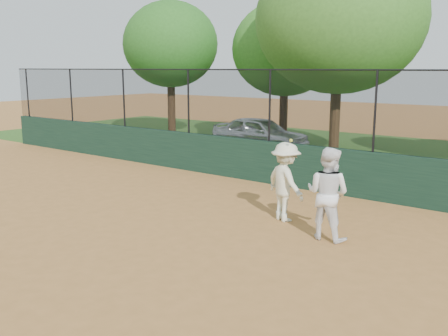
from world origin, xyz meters
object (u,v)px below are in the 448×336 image
Objects in this scene: parked_car at (260,134)px; tree_0 at (170,45)px; tree_2 at (339,19)px; tree_1 at (285,49)px; player_second at (328,194)px; player_main at (285,182)px.

parked_car is 6.41m from tree_0.
tree_1 is at bearing 146.57° from tree_2.
tree_1 is 4.19m from tree_2.
player_main is (-1.23, 0.53, -0.04)m from player_second.
tree_2 is (3.42, -2.26, 0.84)m from tree_1.
player_second is 0.98× the size of player_main.
player_second is 9.47m from tree_2.
player_second is at bearing -141.29° from parked_car.
tree_2 is at bearing -94.16° from parked_car.
parked_car is 3.95m from tree_1.
player_main is at bearing -72.47° from tree_2.
tree_0 is 8.57m from tree_2.
tree_0 is at bearing -34.43° from player_second.
parked_car is at bearing -48.81° from player_second.
tree_0 is at bearing -162.97° from tree_1.
player_main is at bearing -144.97° from parked_car.
player_second is 12.66m from tree_1.
player_second is 0.24× the size of tree_2.
tree_1 is at bearing 3.53° from parked_car.
player_main is 11.60m from tree_1.
tree_2 is at bearing -4.71° from tree_0.
tree_1 is 0.81× the size of tree_2.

